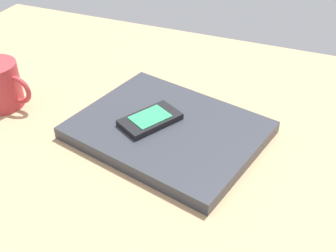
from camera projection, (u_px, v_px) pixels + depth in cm
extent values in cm
cube|color=tan|center=(144.00, 125.00, 79.83)|extent=(120.00, 80.00, 3.00)
cube|color=#33353D|center=(168.00, 130.00, 74.29)|extent=(35.80, 30.81, 2.23)
cube|color=black|center=(150.00, 120.00, 73.99)|extent=(10.15, 11.89, 1.06)
cube|color=#33A566|center=(150.00, 117.00, 73.63)|extent=(7.10, 7.83, 0.14)
torus|color=#B23338|center=(18.00, 90.00, 78.90)|extent=(5.82, 0.90, 5.82)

